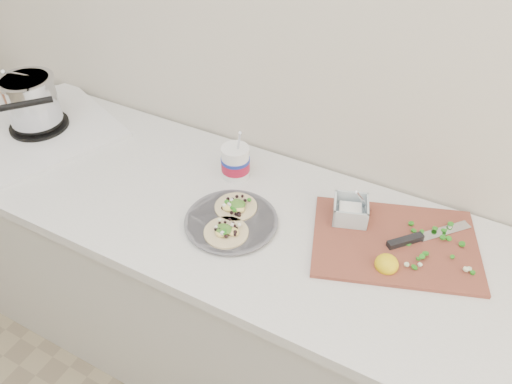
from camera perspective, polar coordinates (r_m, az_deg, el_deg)
The scene contains 5 objects.
counter at distance 1.89m, azimuth -3.31°, elevation -11.35°, with size 2.44×0.66×0.90m.
stove at distance 2.01m, azimuth -23.98°, elevation 8.50°, with size 0.66×0.64×0.25m.
taco_plate at distance 1.48m, azimuth -2.86°, elevation -3.12°, with size 0.28×0.28×0.04m.
tub at distance 1.62m, azimuth -2.32°, elevation 3.69°, with size 0.10×0.10×0.21m.
cutboard at distance 1.48m, azimuth 15.34°, elevation -4.97°, with size 0.54×0.46×0.07m.
Camera 1 is at (0.64, 0.45, 1.94)m, focal length 35.00 mm.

